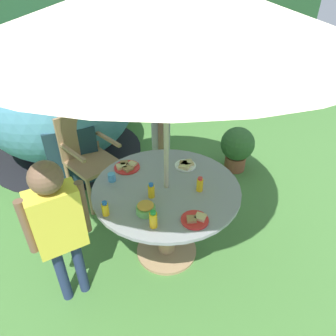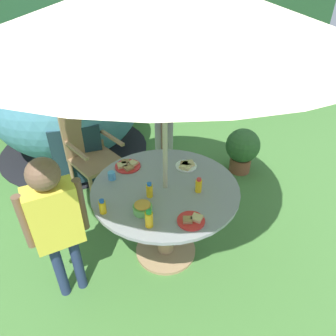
% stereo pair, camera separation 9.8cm
% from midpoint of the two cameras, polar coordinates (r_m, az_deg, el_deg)
% --- Properties ---
extents(ground_plane, '(10.00, 10.00, 0.02)m').
position_cam_midpoint_polar(ground_plane, '(2.89, -1.28, -15.40)').
color(ground_plane, '#477A38').
extents(hedge_backdrop, '(9.00, 0.70, 1.89)m').
position_cam_midpoint_polar(hedge_backdrop, '(5.33, -16.50, 19.22)').
color(hedge_backdrop, '#234C28').
rests_on(hedge_backdrop, ground_plane).
extents(garden_table, '(1.15, 1.15, 0.74)m').
position_cam_midpoint_polar(garden_table, '(2.51, -1.43, -7.48)').
color(garden_table, tan).
rests_on(garden_table, ground_plane).
extents(patio_umbrella, '(2.30, 2.30, 2.18)m').
position_cam_midpoint_polar(patio_umbrella, '(1.89, -2.14, 28.56)').
color(patio_umbrella, '#B7AD8C').
rests_on(patio_umbrella, ground_plane).
extents(wooden_chair, '(0.58, 0.60, 0.94)m').
position_cam_midpoint_polar(wooden_chair, '(3.32, -15.79, 2.71)').
color(wooden_chair, '#93704C').
rests_on(wooden_chair, ground_plane).
extents(dome_tent, '(2.05, 2.05, 1.52)m').
position_cam_midpoint_polar(dome_tent, '(4.20, -20.53, 11.98)').
color(dome_tent, teal).
rests_on(dome_tent, ground_plane).
extents(potted_plant, '(0.41, 0.41, 0.57)m').
position_cam_midpoint_polar(potted_plant, '(3.81, 12.12, 3.91)').
color(potted_plant, brown).
rests_on(potted_plant, ground_plane).
extents(child_in_grey_shirt, '(0.28, 0.41, 1.26)m').
position_cam_midpoint_polar(child_in_grey_shirt, '(3.15, -2.38, 7.97)').
color(child_in_grey_shirt, navy).
rests_on(child_in_grey_shirt, ground_plane).
extents(child_in_yellow_shirt, '(0.42, 0.21, 1.23)m').
position_cam_midpoint_polar(child_in_yellow_shirt, '(2.16, -21.31, -9.05)').
color(child_in_yellow_shirt, navy).
rests_on(child_in_yellow_shirt, ground_plane).
extents(snack_bowl, '(0.14, 0.14, 0.08)m').
position_cam_midpoint_polar(snack_bowl, '(2.12, -5.53, -7.56)').
color(snack_bowl, '#66B259').
rests_on(snack_bowl, garden_table).
extents(plate_center_front, '(0.22, 0.22, 0.03)m').
position_cam_midpoint_polar(plate_center_front, '(2.61, -8.83, 0.25)').
color(plate_center_front, red).
rests_on(plate_center_front, garden_table).
extents(plate_near_right, '(0.18, 0.18, 0.03)m').
position_cam_midpoint_polar(plate_near_right, '(2.60, 2.24, 0.58)').
color(plate_near_right, white).
rests_on(plate_near_right, garden_table).
extents(plate_mid_left, '(0.19, 0.19, 0.03)m').
position_cam_midpoint_polar(plate_mid_left, '(2.08, 3.78, -9.60)').
color(plate_mid_left, red).
rests_on(plate_mid_left, garden_table).
extents(juice_bottle_near_left, '(0.05, 0.05, 0.12)m').
position_cam_midpoint_polar(juice_bottle_near_left, '(2.31, 4.78, -3.11)').
color(juice_bottle_near_left, yellow).
rests_on(juice_bottle_near_left, garden_table).
extents(juice_bottle_far_left, '(0.05, 0.05, 0.11)m').
position_cam_midpoint_polar(juice_bottle_far_left, '(2.15, -12.97, -7.48)').
color(juice_bottle_far_left, yellow).
rests_on(juice_bottle_far_left, garden_table).
extents(juice_bottle_far_right, '(0.05, 0.05, 0.13)m').
position_cam_midpoint_polar(juice_bottle_far_right, '(2.01, -4.19, -9.63)').
color(juice_bottle_far_right, yellow).
rests_on(juice_bottle_far_right, garden_table).
extents(juice_bottle_center_back, '(0.05, 0.05, 0.12)m').
position_cam_midpoint_polar(juice_bottle_center_back, '(2.25, -4.40, -4.27)').
color(juice_bottle_center_back, yellow).
rests_on(juice_bottle_center_back, garden_table).
extents(cup_near, '(0.06, 0.06, 0.07)m').
position_cam_midpoint_polar(cup_near, '(2.46, -11.61, -1.73)').
color(cup_near, '#4C99D8').
rests_on(cup_near, garden_table).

